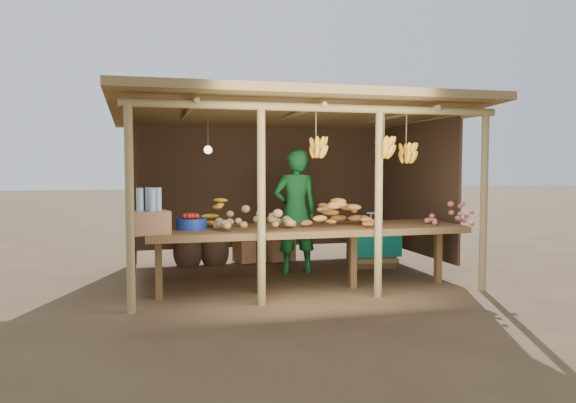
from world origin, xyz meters
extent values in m
plane|color=brown|center=(0.00, 0.00, 0.00)|extent=(60.00, 60.00, 0.00)
cylinder|color=#98834E|center=(-2.10, -1.50, 1.10)|extent=(0.09, 0.09, 2.20)
cylinder|color=#98834E|center=(2.10, -1.50, 1.10)|extent=(0.09, 0.09, 2.20)
cylinder|color=#98834E|center=(-2.10, 1.50, 1.10)|extent=(0.09, 0.09, 2.20)
cylinder|color=#98834E|center=(2.10, 1.50, 1.10)|extent=(0.09, 0.09, 2.20)
cylinder|color=#98834E|center=(-0.70, -1.50, 1.10)|extent=(0.09, 0.09, 2.20)
cylinder|color=#98834E|center=(0.70, -1.50, 1.10)|extent=(0.09, 0.09, 2.20)
cylinder|color=#98834E|center=(0.00, -1.50, 2.20)|extent=(4.40, 0.09, 0.09)
cylinder|color=#98834E|center=(0.00, 1.50, 2.20)|extent=(4.40, 0.09, 0.09)
cube|color=olive|center=(0.00, 0.00, 2.29)|extent=(4.70, 3.50, 0.28)
cube|color=#483321|center=(0.00, 1.48, 1.21)|extent=(4.20, 0.04, 1.98)
cube|color=#483321|center=(-2.08, 0.20, 1.21)|extent=(0.04, 2.40, 1.98)
cube|color=#483321|center=(2.08, 0.20, 1.21)|extent=(0.04, 2.40, 1.98)
cube|color=brown|center=(0.00, -0.95, 0.76)|extent=(3.90, 1.05, 0.08)
cube|color=brown|center=(-1.80, -0.95, 0.36)|extent=(0.08, 0.08, 0.72)
cube|color=brown|center=(-0.60, -0.95, 0.36)|extent=(0.08, 0.08, 0.72)
cube|color=brown|center=(0.60, -0.95, 0.36)|extent=(0.08, 0.08, 0.72)
cube|color=brown|center=(1.80, -0.95, 0.36)|extent=(0.08, 0.08, 0.72)
cylinder|color=navy|center=(-1.41, -0.88, 0.86)|extent=(0.36, 0.36, 0.13)
cube|color=#976843|center=(-1.90, -1.24, 0.93)|extent=(0.47, 0.40, 0.26)
imported|color=#186C2D|center=(0.17, 0.22, 0.89)|extent=(0.66, 0.44, 1.78)
cube|color=brown|center=(1.45, 0.45, 0.30)|extent=(0.69, 0.60, 0.59)
cube|color=#0B8172|center=(1.45, 0.45, 0.62)|extent=(0.77, 0.68, 0.06)
cube|color=#976843|center=(0.16, 1.20, 0.19)|extent=(0.51, 0.45, 0.35)
cube|color=#976843|center=(0.16, 1.20, 0.54)|extent=(0.51, 0.45, 0.35)
cube|color=#976843|center=(-0.32, 1.20, 0.19)|extent=(0.51, 0.45, 0.35)
ellipsoid|color=#483321|center=(-1.29, 1.16, 0.27)|extent=(0.45, 0.45, 0.61)
ellipsoid|color=#483321|center=(-0.88, 1.16, 0.27)|extent=(0.45, 0.45, 0.61)
camera|label=1|loc=(-1.99, -7.54, 1.55)|focal=35.00mm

